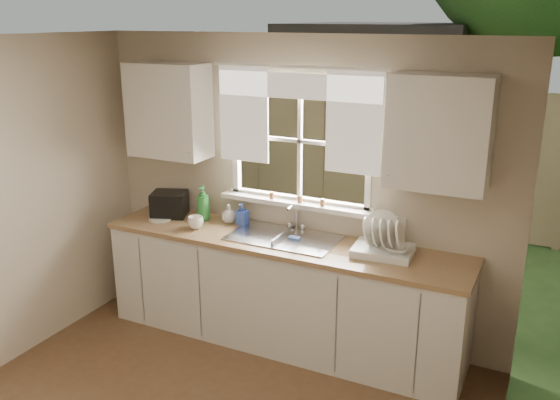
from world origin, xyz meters
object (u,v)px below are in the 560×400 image
at_px(soap_bottle_a, 203,203).
at_px(cup, 196,222).
at_px(black_appliance, 169,204).
at_px(dish_rack, 383,244).

xyz_separation_m(soap_bottle_a, cup, (0.06, -0.21, -0.10)).
height_order(soap_bottle_a, black_appliance, soap_bottle_a).
distance_m(cup, black_appliance, 0.44).
distance_m(dish_rack, soap_bottle_a, 1.64).
bearing_deg(cup, black_appliance, 176.32).
height_order(dish_rack, soap_bottle_a, soap_bottle_a).
bearing_deg(cup, soap_bottle_a, 125.86).
height_order(dish_rack, cup, dish_rack).
bearing_deg(soap_bottle_a, cup, -72.22).
bearing_deg(black_appliance, dish_rack, -22.30).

